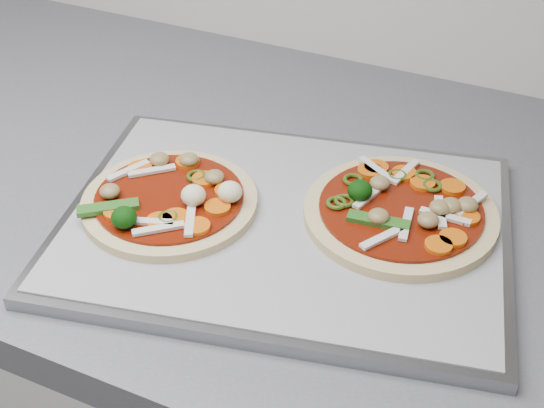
% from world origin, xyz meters
% --- Properties ---
extents(countertop, '(3.60, 0.60, 0.04)m').
position_xyz_m(countertop, '(0.00, 1.30, 0.88)').
color(countertop, slate).
rests_on(countertop, base_cabinet).
extents(baking_tray, '(0.48, 0.39, 0.01)m').
position_xyz_m(baking_tray, '(-0.14, 1.23, 0.91)').
color(baking_tray, gray).
rests_on(baking_tray, countertop).
extents(parchment, '(0.46, 0.37, 0.00)m').
position_xyz_m(parchment, '(-0.14, 1.23, 0.91)').
color(parchment, gray).
rests_on(parchment, baking_tray).
extents(pizza_left, '(0.19, 0.19, 0.03)m').
position_xyz_m(pizza_left, '(-0.25, 1.20, 0.92)').
color(pizza_left, tan).
rests_on(pizza_left, parchment).
extents(pizza_right, '(0.21, 0.21, 0.03)m').
position_xyz_m(pizza_right, '(-0.05, 1.28, 0.92)').
color(pizza_right, tan).
rests_on(pizza_right, parchment).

